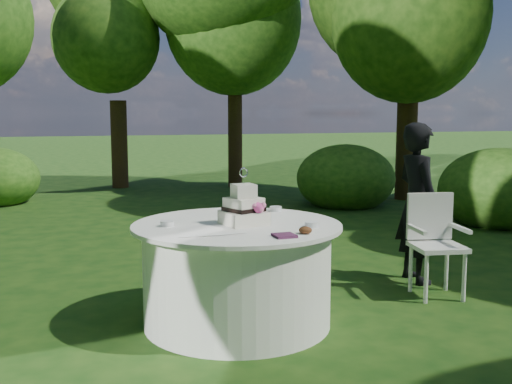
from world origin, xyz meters
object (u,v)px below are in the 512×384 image
chair (434,236)px  napkins (284,236)px  guest (417,203)px  cake (244,209)px  table (237,273)px

chair → napkins: bearing=-157.3°
guest → cake: (-1.91, -0.61, 0.13)m
guest → table: (-1.95, -0.56, -0.36)m
table → guest: bearing=16.0°
napkins → cake: cake is taller
cake → napkins: bearing=-77.9°
guest → table: 2.06m
cake → chair: cake is taller
table → cake: (0.04, -0.05, 0.50)m
guest → napkins: bearing=125.9°
table → chair: bearing=4.4°
chair → table: bearing=-175.6°
guest → chair: bearing=169.9°
napkins → chair: size_ratio=0.16×
napkins → table: size_ratio=0.09×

